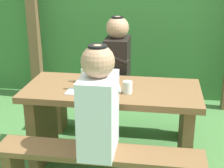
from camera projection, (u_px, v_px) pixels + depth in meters
ground_plane at (112, 164)px, 2.96m from camera, size 12.00×12.00×0.00m
hedge_backdrop at (136, 21)px, 4.65m from camera, size 6.40×1.07×1.76m
pergola_post_left at (32, 10)px, 4.03m from camera, size 0.12×0.12×2.22m
picnic_table at (112, 113)px, 2.79m from camera, size 1.40×0.64×0.70m
bench_near at (99, 168)px, 2.31m from camera, size 1.40×0.24×0.46m
bench_far at (121, 103)px, 3.37m from camera, size 1.40×0.24×0.46m
person_white_shirt at (98, 104)px, 2.16m from camera, size 0.25×0.35×0.72m
person_black_coat at (117, 58)px, 3.22m from camera, size 0.25×0.35×0.72m
drinking_glass at (128, 87)px, 2.59m from camera, size 0.07×0.07×0.09m
bottle_left at (85, 78)px, 2.62m from camera, size 0.06×0.06×0.24m
bottle_right at (87, 73)px, 2.81m from camera, size 0.06×0.06×0.22m
cell_phone at (71, 91)px, 2.63m from camera, size 0.07×0.14×0.01m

